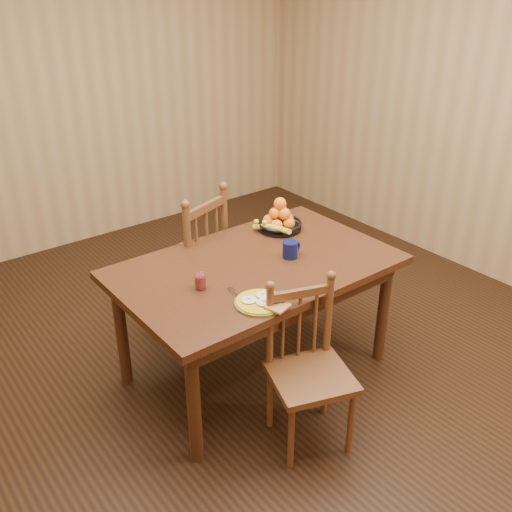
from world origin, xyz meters
TOP-DOWN VIEW (x-y plane):
  - room at (0.00, 0.00)m, footprint 4.52×5.02m
  - dining_table at (0.00, 0.00)m, footprint 1.60×1.00m
  - chair_far at (-0.06, 0.65)m, footprint 0.58×0.57m
  - chair_near at (-0.14, -0.61)m, footprint 0.51×0.49m
  - breakfast_plate at (-0.25, -0.36)m, footprint 0.26×0.30m
  - fork at (-0.29, -0.21)m, footprint 0.04×0.18m
  - spoon at (-0.27, -0.28)m, footprint 0.04×0.16m
  - coffee_mug at (0.21, -0.06)m, footprint 0.13×0.09m
  - juice_glass at (-0.41, -0.04)m, footprint 0.06×0.06m
  - fruit_bowl at (0.41, 0.28)m, footprint 0.32×0.32m

SIDE VIEW (x-z plane):
  - chair_near at x=-0.14m, z-range -0.01..0.87m
  - chair_far at x=-0.06m, z-range -0.01..1.01m
  - dining_table at x=0.00m, z-range 0.29..1.04m
  - fork at x=-0.29m, z-range 0.75..0.76m
  - spoon at x=-0.27m, z-range 0.75..0.76m
  - breakfast_plate at x=-0.25m, z-range 0.74..0.78m
  - juice_glass at x=-0.41m, z-range 0.75..0.84m
  - coffee_mug at x=0.21m, z-range 0.75..0.85m
  - fruit_bowl at x=0.41m, z-range 0.70..0.93m
  - room at x=0.00m, z-range -0.01..2.71m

